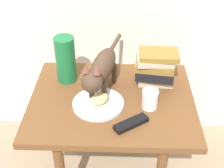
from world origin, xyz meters
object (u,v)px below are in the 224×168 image
object	(u,v)px
side_table	(112,111)
book_stack	(156,67)
green_vase	(66,59)
candle_jar	(150,100)
plate	(98,104)
tv_remote	(131,123)
cat	(101,69)
bread_roll	(100,99)

from	to	relation	value
side_table	book_stack	xyz separation A→B (m)	(0.20, 0.13, 0.16)
green_vase	candle_jar	size ratio (longest dim) A/B	2.66
book_stack	green_vase	size ratio (longest dim) A/B	0.89
plate	candle_jar	world-z (taller)	candle_jar
candle_jar	tv_remote	xyz separation A→B (m)	(-0.08, -0.12, -0.03)
cat	candle_jar	bearing A→B (deg)	-22.75
cat	tv_remote	bearing A→B (deg)	-57.62
plate	book_stack	bearing A→B (deg)	34.67
candle_jar	tv_remote	bearing A→B (deg)	-124.46
green_vase	candle_jar	bearing A→B (deg)	-27.03
plate	bread_roll	distance (m)	0.03
cat	green_vase	bearing A→B (deg)	148.12
cat	bread_roll	bearing A→B (deg)	-91.49
bread_roll	book_stack	xyz separation A→B (m)	(0.25, 0.18, 0.05)
side_table	green_vase	size ratio (longest dim) A/B	3.26
book_stack	tv_remote	xyz separation A→B (m)	(-0.12, -0.30, -0.08)
side_table	tv_remote	bearing A→B (deg)	-64.21
bread_roll	tv_remote	distance (m)	0.18
plate	book_stack	xyz separation A→B (m)	(0.26, 0.18, 0.08)
bread_roll	book_stack	distance (m)	0.31
green_vase	plate	bearing A→B (deg)	-49.55
candle_jar	tv_remote	distance (m)	0.15
bread_roll	candle_jar	distance (m)	0.22
candle_jar	cat	bearing A→B (deg)	157.25
green_vase	tv_remote	distance (m)	0.45
bread_roll	cat	size ratio (longest dim) A/B	0.17
plate	green_vase	xyz separation A→B (m)	(-0.16, 0.19, 0.11)
plate	tv_remote	size ratio (longest dim) A/B	1.51
book_stack	green_vase	bearing A→B (deg)	178.09
plate	bread_roll	bearing A→B (deg)	-33.28
bread_roll	candle_jar	bearing A→B (deg)	-0.05
cat	book_stack	world-z (taller)	cat
cat	green_vase	xyz separation A→B (m)	(-0.17, 0.11, -0.02)
cat	tv_remote	xyz separation A→B (m)	(0.13, -0.21, -0.12)
cat	candle_jar	size ratio (longest dim) A/B	5.51
side_table	book_stack	world-z (taller)	book_stack
bread_roll	tv_remote	size ratio (longest dim) A/B	0.53
bread_roll	side_table	bearing A→B (deg)	46.09
plate	bread_roll	xyz separation A→B (m)	(0.01, -0.00, 0.03)
cat	book_stack	bearing A→B (deg)	20.75
cat	tv_remote	size ratio (longest dim) A/B	3.13
book_stack	bread_roll	bearing A→B (deg)	-143.81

